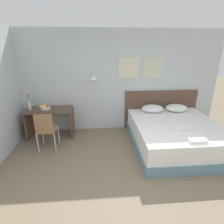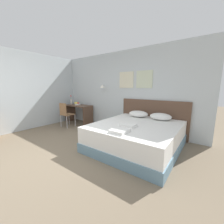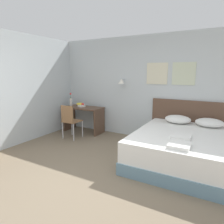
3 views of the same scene
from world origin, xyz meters
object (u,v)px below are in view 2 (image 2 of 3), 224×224
object	(u,v)px
bed	(136,136)
headboard	(152,118)
desk	(79,111)
folded_towel_near_foot	(128,125)
fruit_bowl	(77,104)
flower_vase	(71,101)
folded_towel_mid_bed	(120,131)
pillow_right	(161,117)
pillow_left	(138,114)
desk_chair	(65,113)

from	to	relation	value
bed	headboard	size ratio (longest dim) A/B	1.03
desk	folded_towel_near_foot	bearing A→B (deg)	-20.02
fruit_bowl	flower_vase	world-z (taller)	flower_vase
bed	folded_towel_mid_bed	world-z (taller)	folded_towel_mid_bed
bed	headboard	world-z (taller)	headboard
headboard	flower_vase	world-z (taller)	flower_vase
pillow_right	pillow_left	bearing A→B (deg)	180.00
desk	fruit_bowl	size ratio (longest dim) A/B	4.25
pillow_right	flower_vase	size ratio (longest dim) A/B	1.49
folded_towel_mid_bed	desk	size ratio (longest dim) A/B	0.30
pillow_right	fruit_bowl	bearing A→B (deg)	179.80
desk	flower_vase	size ratio (longest dim) A/B	2.92
pillow_left	bed	bearing A→B (deg)	-67.08
folded_towel_near_foot	folded_towel_mid_bed	world-z (taller)	same
pillow_left	folded_towel_mid_bed	distance (m)	1.57
flower_vase	folded_towel_near_foot	bearing A→B (deg)	-17.50
desk	fruit_bowl	bearing A→B (deg)	162.22
pillow_left	folded_towel_mid_bed	xyz separation A→B (m)	(0.33, -1.54, -0.06)
pillow_left	desk	xyz separation A→B (m)	(-2.66, -0.02, -0.17)
headboard	folded_towel_mid_bed	xyz separation A→B (m)	(0.01, -1.84, 0.08)
folded_towel_mid_bed	fruit_bowl	size ratio (longest dim) A/B	1.29
bed	desk_chair	distance (m)	2.92
bed	pillow_right	xyz separation A→B (m)	(0.33, 0.77, 0.39)
folded_towel_near_foot	fruit_bowl	xyz separation A→B (m)	(-3.03, 1.10, 0.17)
folded_towel_near_foot	fruit_bowl	world-z (taller)	fruit_bowl
fruit_bowl	pillow_left	bearing A→B (deg)	-0.25
desk	fruit_bowl	distance (m)	0.29
fruit_bowl	folded_towel_near_foot	bearing A→B (deg)	-19.95
folded_towel_mid_bed	headboard	bearing A→B (deg)	90.16
folded_towel_near_foot	flower_vase	size ratio (longest dim) A/B	0.86
pillow_left	flower_vase	distance (m)	3.13
pillow_left	pillow_right	bearing A→B (deg)	0.00
pillow_right	desk_chair	distance (m)	3.32
headboard	desk	size ratio (longest dim) A/B	1.80
flower_vase	desk_chair	bearing A→B (deg)	-52.06
folded_towel_mid_bed	desk	distance (m)	3.36
headboard	desk_chair	xyz separation A→B (m)	(-2.91, -1.01, -0.01)
bed	folded_towel_near_foot	distance (m)	0.46
desk	bed	bearing A→B (deg)	-14.19
folded_towel_near_foot	fruit_bowl	size ratio (longest dim) A/B	1.25
pillow_right	folded_towel_mid_bed	xyz separation A→B (m)	(-0.32, -1.54, -0.06)
pillow_right	desk	bearing A→B (deg)	-179.68
pillow_right	desk	xyz separation A→B (m)	(-3.32, -0.02, -0.17)
folded_towel_mid_bed	fruit_bowl	xyz separation A→B (m)	(-3.09, 1.55, 0.17)
bed	fruit_bowl	world-z (taller)	fruit_bowl
pillow_left	desk_chair	size ratio (longest dim) A/B	0.64
desk_chair	flower_vase	xyz separation A→B (m)	(-0.54, 0.69, 0.35)
headboard	pillow_right	distance (m)	0.47
pillow_left	flower_vase	xyz separation A→B (m)	(-3.13, -0.02, 0.20)
fruit_bowl	desk	bearing A→B (deg)	-17.78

